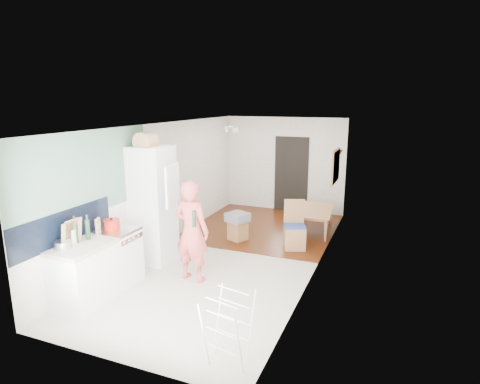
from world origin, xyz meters
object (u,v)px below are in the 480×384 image
Objects in this scene: stool at (238,231)px; dining_chair at (295,225)px; dining_table at (314,222)px; person at (191,222)px; drying_rack at (228,329)px.

dining_chair is at bearing -1.20° from stool.
person is at bearing 151.75° from dining_table.
dining_table is 5.05m from drying_rack.
dining_chair is at bearing 167.87° from dining_table.
drying_rack reaches higher than stool.
dining_table is 1.84m from stool.
dining_chair reaches higher than stool.
dining_chair is (-0.15, -1.24, 0.27)m from dining_table.
drying_rack is (0.20, -3.81, -0.06)m from dining_chair.
dining_chair is 1.27m from stool.
person is 4.67× the size of stool.
dining_table is at bearing 103.78° from drying_rack.
drying_rack is at bearing -69.43° from stool.
stool is (-0.01, 2.04, -0.79)m from person.
stool is at bearing 123.81° from drying_rack.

